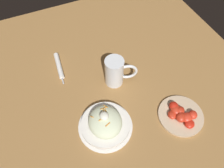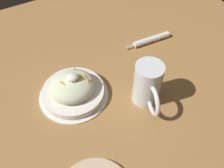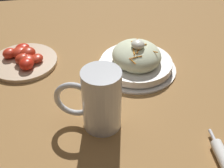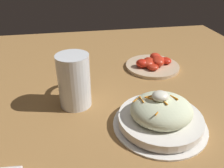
% 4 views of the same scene
% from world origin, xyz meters
% --- Properties ---
extents(ground_plane, '(1.43, 1.43, 0.00)m').
position_xyz_m(ground_plane, '(0.00, 0.00, 0.00)').
color(ground_plane, '#9E703D').
extents(salad_plate, '(0.23, 0.23, 0.10)m').
position_xyz_m(salad_plate, '(0.16, -0.08, 0.03)').
color(salad_plate, white).
rests_on(salad_plate, ground_plane).
extents(beer_mug, '(0.09, 0.15, 0.15)m').
position_xyz_m(beer_mug, '(-0.04, 0.05, 0.06)').
color(beer_mug, white).
rests_on(beer_mug, ground_plane).
extents(tomato_plate, '(0.19, 0.19, 0.04)m').
position_xyz_m(tomato_plate, '(0.24, 0.23, 0.01)').
color(tomato_plate, '#D1B28E').
rests_on(tomato_plate, ground_plane).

